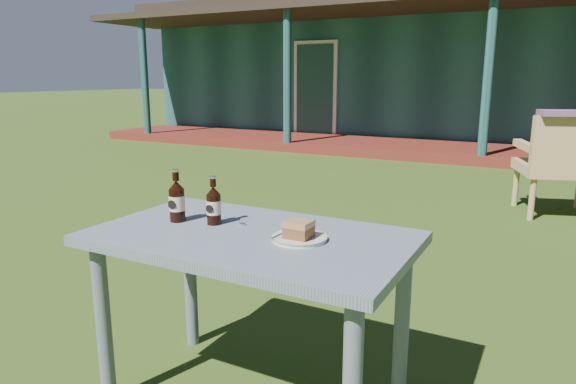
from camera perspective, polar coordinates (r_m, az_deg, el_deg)
The scene contains 10 objects.
ground at distance 3.56m, azimuth 9.97°, elevation -8.84°, with size 80.00×80.00×0.00m, color #334916.
pavilion at distance 12.60m, azimuth 24.09°, elevation 13.05°, with size 15.80×8.30×3.45m.
cafe_table at distance 1.97m, azimuth -4.12°, elevation -7.42°, with size 1.20×0.70×0.72m.
plate at distance 1.86m, azimuth 1.27°, elevation -5.10°, with size 0.20×0.20×0.01m.
cake_slice at distance 1.83m, azimuth 1.20°, elevation -4.12°, with size 0.09×0.09×0.06m.
fork at distance 1.88m, azimuth -0.65°, elevation -4.67°, with size 0.01×0.14×0.00m, color silver.
cola_bottle_near at distance 2.06m, azimuth -8.26°, elevation -1.45°, with size 0.06×0.06×0.20m.
cola_bottle_far at distance 2.12m, azimuth -12.25°, elevation -0.94°, with size 0.06×0.07×0.22m.
bottle_cap at distance 2.04m, azimuth -5.07°, elevation -3.60°, with size 0.03×0.03×0.01m, color silver.
armchair_left at distance 5.41m, azimuth 28.34°, elevation 3.14°, with size 0.89×0.86×0.96m.
Camera 1 is at (0.99, -3.17, 1.30)m, focal length 32.00 mm.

